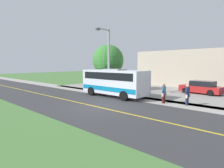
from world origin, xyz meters
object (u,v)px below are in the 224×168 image
at_px(shuttle_bus_front, 114,81).
at_px(parked_car_near, 201,88).
at_px(pedestrian_with_bags, 187,94).
at_px(pedestrian_waiting, 164,93).
at_px(tree_curbside, 108,60).
at_px(street_light_pole, 108,58).

bearing_deg(shuttle_bus_front, parked_car_near, 143.00).
bearing_deg(parked_car_near, pedestrian_with_bags, 9.24).
distance_m(pedestrian_waiting, tree_curbside, 9.82).
distance_m(street_light_pole, parked_car_near, 10.98).
relative_size(pedestrian_waiting, parked_car_near, 0.37).
height_order(pedestrian_waiting, tree_curbside, tree_curbside).
bearing_deg(parked_car_near, street_light_pole, -43.79).
xyz_separation_m(shuttle_bus_front, pedestrian_waiting, (-0.32, 5.37, -0.66)).
height_order(pedestrian_waiting, street_light_pole, street_light_pole).
bearing_deg(parked_car_near, shuttle_bus_front, -37.00).
relative_size(shuttle_bus_front, tree_curbside, 1.27).
xyz_separation_m(shuttle_bus_front, parked_car_near, (-7.96, 5.99, -0.87)).
distance_m(pedestrian_with_bags, parked_car_near, 7.20).
relative_size(street_light_pole, parked_car_near, 1.55).
bearing_deg(pedestrian_waiting, street_light_pole, -90.55).
distance_m(shuttle_bus_front, pedestrian_waiting, 5.42).
distance_m(shuttle_bus_front, tree_curbside, 5.18).
bearing_deg(shuttle_bus_front, pedestrian_waiting, 93.40).
height_order(pedestrian_with_bags, parked_car_near, pedestrian_with_bags).
height_order(pedestrian_waiting, parked_car_near, pedestrian_waiting).
bearing_deg(tree_curbside, pedestrian_with_bags, 79.19).
height_order(shuttle_bus_front, pedestrian_waiting, shuttle_bus_front).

